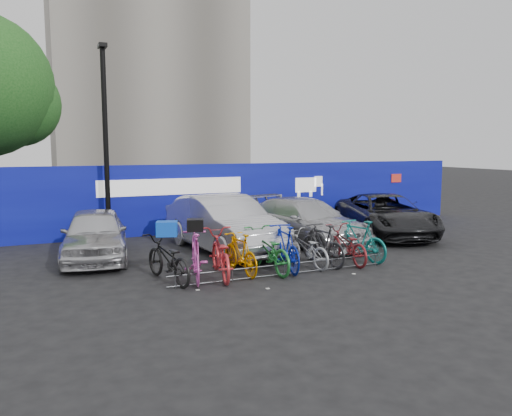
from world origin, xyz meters
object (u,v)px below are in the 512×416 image
bike_1 (196,256)px  bike_9 (359,240)px  bike_0 (168,259)px  bike_6 (306,248)px  car_1 (224,224)px  bike_8 (346,245)px  bike_3 (240,253)px  bike_7 (323,244)px  bike_4 (268,250)px  car_0 (95,234)px  car_2 (305,221)px  car_3 (385,215)px  bike_5 (285,247)px  bike_rack (284,269)px  bike_2 (220,254)px  lamppost (106,138)px

bike_1 → bike_9: size_ratio=1.03×
bike_0 → bike_6: bearing=167.6°
car_1 → bike_8: (2.39, -2.67, -0.32)m
bike_3 → bike_8: 2.94m
car_1 → bike_7: (1.74, -2.59, -0.27)m
bike_4 → bike_1: bearing=-2.9°
car_1 → bike_0: (-2.28, -2.58, -0.28)m
bike_1 → bike_4: bearing=-165.5°
car_0 → car_2: 6.22m
car_3 → bike_0: bearing=-144.9°
bike_5 → bike_0: bearing=4.3°
bike_rack → bike_0: 2.71m
bike_0 → bike_8: (4.67, -0.09, -0.03)m
bike_2 → car_3: bearing=-147.3°
bike_rack → car_3: (5.62, 3.48, 0.53)m
bike_2 → bike_9: 3.95m
car_1 → bike_6: car_1 is taller
car_2 → bike_5: car_2 is taller
car_1 → bike_1: (-1.66, -2.71, -0.24)m
bike_2 → bike_9: bike_2 is taller
bike_5 → bike_9: size_ratio=1.04×
bike_3 → bike_5: (1.15, -0.08, 0.07)m
bike_0 → car_2: bearing=-164.6°
bike_7 → bike_9: bike_9 is taller
car_0 → car_1: car_1 is taller
bike_7 → bike_4: bearing=-2.4°
car_2 → bike_4: bearing=-146.4°
bike_6 → car_2: bearing=-126.0°
bike_2 → bike_4: 1.22m
car_2 → bike_6: bearing=-132.0°
bike_1 → car_0: bearing=-46.1°
bike_rack → bike_2: bike_2 is taller
bike_rack → car_0: size_ratio=1.39×
car_3 → bike_8: size_ratio=2.70×
bike_rack → bike_1: bike_1 is taller
bike_4 → car_3: bearing=-157.2°
car_0 → bike_4: car_0 is taller
car_2 → bike_5: bearing=-140.5°
car_0 → bike_1: car_0 is taller
car_2 → bike_2: size_ratio=2.31×
car_2 → bike_0: 5.64m
bike_5 → bike_rack: bearing=67.9°
bike_3 → car_0: bearing=-50.9°
bike_1 → bike_8: bearing=-166.2°
bike_1 → bike_4: size_ratio=0.94×
bike_3 → bike_8: bike_3 is taller
bike_6 → bike_5: bearing=4.6°
bike_2 → bike_3: bearing=-163.2°
bike_0 → lamppost: bearing=-96.6°
lamppost → bike_7: lamppost is taller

